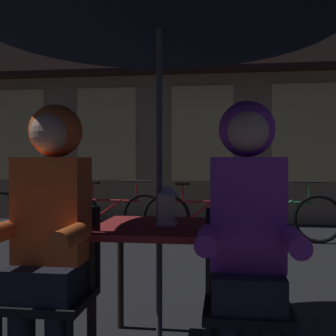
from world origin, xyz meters
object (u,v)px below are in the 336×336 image
Objects in this scene: lantern at (167,204)px; chair_left at (55,283)px; bicycle_third at (203,216)px; bicycle_second at (111,214)px; person_left_hooded at (50,215)px; bicycle_nearest at (36,212)px; cafe_table at (159,242)px; bicycle_fourth at (279,217)px; chair_right at (247,291)px; person_right_hooded at (247,218)px.

chair_left is at bearing -144.19° from lantern.
bicycle_second is at bearing 179.34° from bicycle_third.
bicycle_nearest is at bearing 116.12° from person_left_hooded.
cafe_table is at bearing -91.53° from bicycle_third.
lantern is 3.40m from bicycle_third.
cafe_table is 0.23m from lantern.
bicycle_fourth is at bearing 1.62° from bicycle_second.
bicycle_fourth is at bearing 67.26° from chair_left.
bicycle_nearest is at bearing 175.73° from bicycle_second.
chair_right is at bearing -65.55° from bicycle_second.
chair_left is (-0.48, -0.37, -0.15)m from cafe_table.
chair_left is 0.62× the size of person_right_hooded.
lantern is at bearing 39.70° from person_left_hooded.
cafe_table is 3.20× the size of lantern.
lantern is 0.17× the size of person_left_hooded.
chair_right is at bearing -99.52° from bicycle_fourth.
cafe_table is at bearing 41.57° from person_left_hooded.
person_right_hooded is 4.20m from bicycle_second.
person_right_hooded is (0.00, -0.06, 0.36)m from chair_right.
chair_right is 0.36m from person_right_hooded.
bicycle_second is (-1.70, 3.81, -0.50)m from person_right_hooded.
bicycle_nearest is 1.00× the size of bicycle_fourth.
person_left_hooded reaches higher than bicycle_second.
cafe_table is 0.53× the size of person_left_hooded.
bicycle_nearest is 1.00× the size of bicycle_third.
person_left_hooded is (-0.52, -0.43, -0.01)m from lantern.
chair_left is at bearing -142.45° from cafe_table.
person_right_hooded is 3.84m from bicycle_third.
chair_left is at bearing 176.61° from person_right_hooded.
bicycle_second is at bearing 101.23° from chair_left.
bicycle_second is at bearing -4.27° from bicycle_nearest.
chair_left is at bearing 90.00° from person_left_hooded.
bicycle_second is 1.31m from bicycle_third.
cafe_table is at bearing -107.99° from bicycle_fourth.
lantern is at bearing 139.23° from chair_right.
bicycle_second is at bearing -178.38° from bicycle_fourth.
person_right_hooded reaches higher than lantern.
person_right_hooded is (0.96, -0.06, 0.36)m from chair_left.
bicycle_nearest is at bearing 177.64° from bicycle_third.
bicycle_fourth is (1.12, 3.45, -0.29)m from cafe_table.
person_left_hooded is at bearing -78.93° from bicycle_second.
lantern is at bearing -90.80° from bicycle_third.
cafe_table is 3.61m from bicycle_second.
lantern reaches higher than bicycle_fourth.
chair_right is 1.03m from person_left_hooded.
chair_right is 0.62× the size of person_left_hooded.
cafe_table is 0.67m from person_right_hooded.
chair_right is 0.52× the size of bicycle_second.
bicycle_third is at bearing 81.46° from person_left_hooded.
person_right_hooded is (0.44, -0.43, -0.01)m from lantern.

